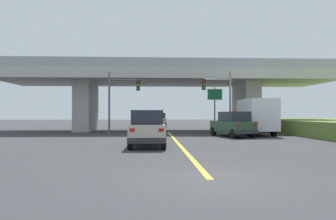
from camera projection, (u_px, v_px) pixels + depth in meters
ground at (167, 131)px, 36.01m from camera, size 160.00×160.00×0.00m
overpass_bridge at (167, 84)px, 36.08m from camera, size 35.17×9.82×7.29m
lane_divider_stripe at (177, 142)px, 21.12m from camera, size 0.20×24.39×0.01m
suv_lead at (147, 129)px, 18.09m from camera, size 1.95×4.47×2.02m
suv_crossing at (233, 124)px, 26.11m from camera, size 2.84×5.11×2.02m
box_truck at (254, 117)px, 28.44m from camera, size 2.33×6.55×3.09m
sedan_oncoming at (159, 120)px, 47.21m from camera, size 1.97×4.65×2.02m
traffic_signal_nearside at (221, 95)px, 29.71m from camera, size 2.69×0.36×5.72m
traffic_signal_farside at (120, 95)px, 29.48m from camera, size 2.86×0.36×5.67m
highway_sign at (215, 99)px, 32.75m from camera, size 1.51×0.17×4.53m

